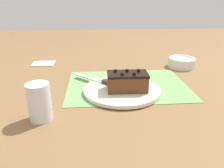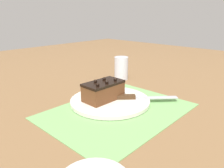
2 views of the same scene
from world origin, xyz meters
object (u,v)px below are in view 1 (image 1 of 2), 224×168
(serving_knife, at_px, (103,81))
(small_bowl, at_px, (182,62))
(cake_plate, at_px, (122,90))
(chocolate_cake, at_px, (127,81))
(drinking_glass, at_px, (39,102))

(serving_knife, height_order, small_bowl, small_bowl)
(cake_plate, relative_size, chocolate_cake, 1.96)
(cake_plate, distance_m, small_bowl, 0.43)
(cake_plate, height_order, drinking_glass, drinking_glass)
(chocolate_cake, distance_m, small_bowl, 0.43)
(cake_plate, bearing_deg, chocolate_cake, -42.40)
(serving_knife, bearing_deg, cake_plate, -89.67)
(cake_plate, bearing_deg, serving_knife, 136.55)
(chocolate_cake, bearing_deg, cake_plate, 137.60)
(chocolate_cake, relative_size, drinking_glass, 1.31)
(cake_plate, xyz_separation_m, small_bowl, (0.33, 0.28, 0.02))
(drinking_glass, xyz_separation_m, small_bowl, (0.58, 0.44, -0.03))
(cake_plate, xyz_separation_m, chocolate_cake, (0.02, -0.02, 0.04))
(cake_plate, distance_m, drinking_glass, 0.30)
(drinking_glass, bearing_deg, cake_plate, 33.37)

